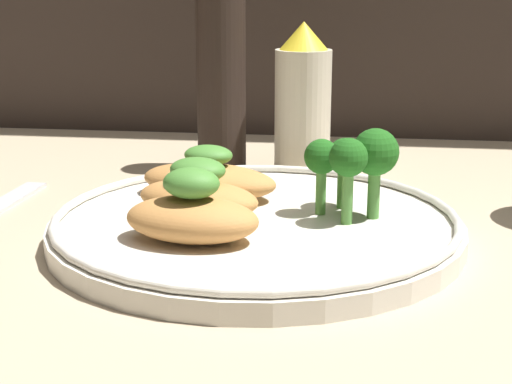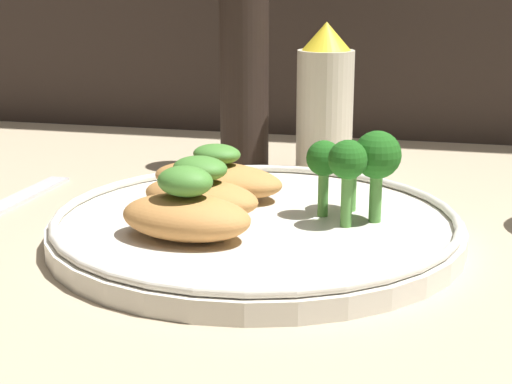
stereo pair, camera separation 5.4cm
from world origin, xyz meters
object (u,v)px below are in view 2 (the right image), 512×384
Objects in this scene: plate at (256,225)px; pepper_grinder at (244,75)px; broccoli_bunch at (355,161)px; sauce_bottle at (325,103)px.

pepper_grinder is (-5.91, 19.66, 7.89)cm from plate.
broccoli_bunch is (6.52, 1.92, 4.54)cm from plate.
plate is 8.17cm from broccoli_bunch.
pepper_grinder is (-12.42, 17.74, 3.35)cm from broccoli_bunch.
broccoli_bunch is at bearing -55.00° from pepper_grinder.
sauce_bottle is at bearing -0.00° from pepper_grinder.
plate is at bearing -163.58° from broccoli_bunch.
broccoli_bunch is at bearing -74.61° from sauce_bottle.
pepper_grinder is (-7.54, 0.00, 2.29)cm from sauce_bottle.
broccoli_bunch is 0.47× the size of sauce_bottle.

